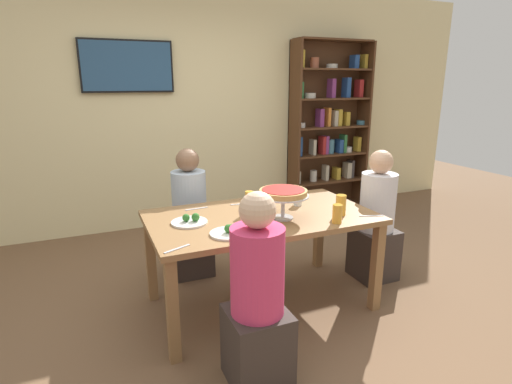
{
  "coord_description": "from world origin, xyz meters",
  "views": [
    {
      "loc": [
        -1.16,
        -2.62,
        1.7
      ],
      "look_at": [
        0.0,
        0.1,
        0.89
      ],
      "focal_mm": 28.42,
      "sensor_mm": 36.0,
      "label": 1
    }
  ],
  "objects_px": {
    "salad_plate_near_diner": "(229,232)",
    "cutlery_knife_near": "(177,249)",
    "cutlery_spare_fork": "(272,197)",
    "diner_head_east": "(376,225)",
    "bookshelf": "(329,126)",
    "water_glass_clear_near": "(255,202)",
    "dining_table": "(261,226)",
    "beer_glass_amber_spare": "(341,205)",
    "cutlery_fork_near": "(371,216)",
    "diner_far_left": "(190,222)",
    "diner_near_left": "(257,305)",
    "beer_glass_amber_tall": "(249,202)",
    "water_glass_clear_far": "(298,199)",
    "television": "(127,66)",
    "salad_plate_far_diner": "(190,221)",
    "deep_dish_pizza_stand": "(283,194)",
    "cutlery_fork_far": "(197,209)",
    "cutlery_knife_far": "(242,204)",
    "beer_glass_amber_short": "(337,214)"
  },
  "relations": [
    {
      "from": "dining_table",
      "to": "television",
      "type": "relative_size",
      "value": 1.71
    },
    {
      "from": "water_glass_clear_far",
      "to": "salad_plate_near_diner",
      "type": "bearing_deg",
      "value": -151.65
    },
    {
      "from": "cutlery_fork_near",
      "to": "cutlery_spare_fork",
      "type": "relative_size",
      "value": 1.0
    },
    {
      "from": "dining_table",
      "to": "diner_head_east",
      "type": "distance_m",
      "value": 1.12
    },
    {
      "from": "dining_table",
      "to": "beer_glass_amber_spare",
      "type": "xyz_separation_m",
      "value": [
        0.54,
        -0.24,
        0.16
      ]
    },
    {
      "from": "cutlery_fork_near",
      "to": "cutlery_fork_far",
      "type": "distance_m",
      "value": 1.33
    },
    {
      "from": "water_glass_clear_far",
      "to": "cutlery_spare_fork",
      "type": "bearing_deg",
      "value": 108.08
    },
    {
      "from": "beer_glass_amber_tall",
      "to": "deep_dish_pizza_stand",
      "type": "bearing_deg",
      "value": -49.97
    },
    {
      "from": "salad_plate_near_diner",
      "to": "water_glass_clear_far",
      "type": "height_order",
      "value": "water_glass_clear_far"
    },
    {
      "from": "water_glass_clear_far",
      "to": "cutlery_fork_near",
      "type": "height_order",
      "value": "water_glass_clear_far"
    },
    {
      "from": "diner_head_east",
      "to": "deep_dish_pizza_stand",
      "type": "relative_size",
      "value": 3.08
    },
    {
      "from": "cutlery_fork_near",
      "to": "cutlery_knife_near",
      "type": "distance_m",
      "value": 1.45
    },
    {
      "from": "dining_table",
      "to": "cutlery_knife_far",
      "type": "relative_size",
      "value": 9.23
    },
    {
      "from": "diner_near_left",
      "to": "cutlery_fork_far",
      "type": "xyz_separation_m",
      "value": [
        -0.04,
        1.09,
        0.25
      ]
    },
    {
      "from": "beer_glass_amber_short",
      "to": "beer_glass_amber_spare",
      "type": "xyz_separation_m",
      "value": [
        0.12,
        0.14,
        0.01
      ]
    },
    {
      "from": "dining_table",
      "to": "cutlery_knife_far",
      "type": "distance_m",
      "value": 0.32
    },
    {
      "from": "salad_plate_near_diner",
      "to": "cutlery_knife_near",
      "type": "relative_size",
      "value": 1.35
    },
    {
      "from": "cutlery_spare_fork",
      "to": "water_glass_clear_far",
      "type": "bearing_deg",
      "value": 98.19
    },
    {
      "from": "cutlery_knife_near",
      "to": "diner_head_east",
      "type": "bearing_deg",
      "value": -9.97
    },
    {
      "from": "beer_glass_amber_tall",
      "to": "water_glass_clear_near",
      "type": "bearing_deg",
      "value": 48.52
    },
    {
      "from": "diner_head_east",
      "to": "salad_plate_near_diner",
      "type": "distance_m",
      "value": 1.52
    },
    {
      "from": "dining_table",
      "to": "cutlery_fork_near",
      "type": "distance_m",
      "value": 0.82
    },
    {
      "from": "diner_head_east",
      "to": "deep_dish_pizza_stand",
      "type": "bearing_deg",
      "value": 9.46
    },
    {
      "from": "bookshelf",
      "to": "diner_far_left",
      "type": "bearing_deg",
      "value": -150.5
    },
    {
      "from": "salad_plate_far_diner",
      "to": "dining_table",
      "type": "bearing_deg",
      "value": -2.8
    },
    {
      "from": "diner_far_left",
      "to": "cutlery_knife_far",
      "type": "height_order",
      "value": "diner_far_left"
    },
    {
      "from": "beer_glass_amber_spare",
      "to": "water_glass_clear_near",
      "type": "height_order",
      "value": "beer_glass_amber_spare"
    },
    {
      "from": "beer_glass_amber_short",
      "to": "cutlery_knife_far",
      "type": "distance_m",
      "value": 0.82
    },
    {
      "from": "dining_table",
      "to": "beer_glass_amber_short",
      "type": "height_order",
      "value": "beer_glass_amber_short"
    },
    {
      "from": "television",
      "to": "cutlery_spare_fork",
      "type": "height_order",
      "value": "television"
    },
    {
      "from": "dining_table",
      "to": "diner_head_east",
      "type": "bearing_deg",
      "value": 1.46
    },
    {
      "from": "television",
      "to": "cutlery_fork_far",
      "type": "xyz_separation_m",
      "value": [
        0.24,
        -1.78,
        -1.11
      ]
    },
    {
      "from": "diner_near_left",
      "to": "beer_glass_amber_tall",
      "type": "height_order",
      "value": "diner_near_left"
    },
    {
      "from": "cutlery_spare_fork",
      "to": "television",
      "type": "bearing_deg",
      "value": -71.86
    },
    {
      "from": "diner_far_left",
      "to": "water_glass_clear_far",
      "type": "bearing_deg",
      "value": 48.41
    },
    {
      "from": "beer_glass_amber_spare",
      "to": "cutlery_fork_near",
      "type": "distance_m",
      "value": 0.24
    },
    {
      "from": "beer_glass_amber_spare",
      "to": "cutlery_fork_near",
      "type": "height_order",
      "value": "beer_glass_amber_spare"
    },
    {
      "from": "television",
      "to": "beer_glass_amber_spare",
      "type": "height_order",
      "value": "television"
    },
    {
      "from": "salad_plate_far_diner",
      "to": "cutlery_fork_far",
      "type": "xyz_separation_m",
      "value": [
        0.13,
        0.3,
        -0.02
      ]
    },
    {
      "from": "salad_plate_far_diner",
      "to": "cutlery_knife_near",
      "type": "bearing_deg",
      "value": -114.02
    },
    {
      "from": "diner_near_left",
      "to": "cutlery_knife_near",
      "type": "height_order",
      "value": "diner_near_left"
    },
    {
      "from": "cutlery_knife_near",
      "to": "cutlery_spare_fork",
      "type": "xyz_separation_m",
      "value": [
        0.99,
        0.78,
        0.0
      ]
    },
    {
      "from": "diner_head_east",
      "to": "beer_glass_amber_spare",
      "type": "distance_m",
      "value": 0.71
    },
    {
      "from": "diner_far_left",
      "to": "dining_table",
      "type": "bearing_deg",
      "value": 25.96
    },
    {
      "from": "deep_dish_pizza_stand",
      "to": "cutlery_fork_far",
      "type": "distance_m",
      "value": 0.72
    },
    {
      "from": "water_glass_clear_near",
      "to": "water_glass_clear_far",
      "type": "height_order",
      "value": "water_glass_clear_far"
    },
    {
      "from": "bookshelf",
      "to": "water_glass_clear_near",
      "type": "height_order",
      "value": "bookshelf"
    },
    {
      "from": "dining_table",
      "to": "water_glass_clear_far",
      "type": "relative_size",
      "value": 16.91
    },
    {
      "from": "water_glass_clear_near",
      "to": "cutlery_knife_near",
      "type": "relative_size",
      "value": 0.52
    },
    {
      "from": "salad_plate_far_diner",
      "to": "water_glass_clear_near",
      "type": "height_order",
      "value": "water_glass_clear_near"
    }
  ]
}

